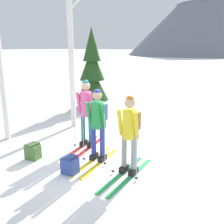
# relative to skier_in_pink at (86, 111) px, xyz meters

# --- Properties ---
(ground_plane) EXTENTS (400.00, 400.00, 0.00)m
(ground_plane) POSITION_rel_skier_in_pink_xyz_m (0.69, -0.30, -0.97)
(ground_plane) COLOR white
(skier_in_pink) EXTENTS (0.60, 1.71, 1.76)m
(skier_in_pink) POSITION_rel_skier_in_pink_xyz_m (0.00, 0.00, 0.00)
(skier_in_pink) COLOR red
(skier_in_pink) RESTS_ON ground
(skier_in_green) EXTENTS (0.61, 1.69, 1.67)m
(skier_in_green) POSITION_rel_skier_in_pink_xyz_m (0.73, -0.52, -0.03)
(skier_in_green) COLOR yellow
(skier_in_green) RESTS_ON ground
(skier_in_yellow) EXTENTS (0.61, 1.79, 1.65)m
(skier_in_yellow) POSITION_rel_skier_in_pink_xyz_m (1.62, -0.70, -0.05)
(skier_in_yellow) COLOR green
(skier_in_yellow) RESTS_ON ground
(pine_tree_near) EXTENTS (1.38, 1.38, 3.33)m
(pine_tree_near) POSITION_rel_skier_in_pink_xyz_m (-2.53, 3.73, 0.55)
(pine_tree_near) COLOR #51381E
(pine_tree_near) RESTS_ON ground
(birch_tree_tall) EXTENTS (0.49, 0.53, 5.27)m
(birch_tree_tall) POSITION_rel_skier_in_pink_xyz_m (-1.45, 1.19, 1.71)
(birch_tree_tall) COLOR silver
(birch_tree_tall) RESTS_ON ground
(birch_tree_slender) EXTENTS (0.65, 0.67, 3.26)m
(birch_tree_slender) POSITION_rel_skier_in_pink_xyz_m (-2.26, -0.76, 0.71)
(birch_tree_slender) COLOR silver
(birch_tree_slender) RESTS_ON ground
(backpack_on_snow_front) EXTENTS (0.35, 0.28, 0.38)m
(backpack_on_snow_front) POSITION_rel_skier_in_pink_xyz_m (-0.62, -1.26, -0.78)
(backpack_on_snow_front) COLOR #4C7238
(backpack_on_snow_front) RESTS_ON ground
(backpack_on_snow_beside) EXTENTS (0.34, 0.28, 0.38)m
(backpack_on_snow_beside) POSITION_rel_skier_in_pink_xyz_m (0.59, -1.34, -0.78)
(backpack_on_snow_beside) COLOR #384C99
(backpack_on_snow_beside) RESTS_ON ground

